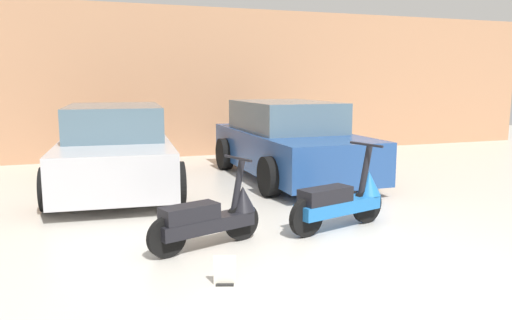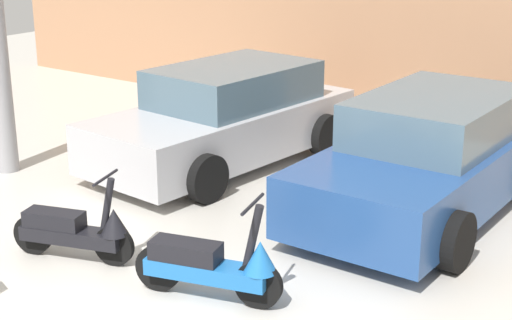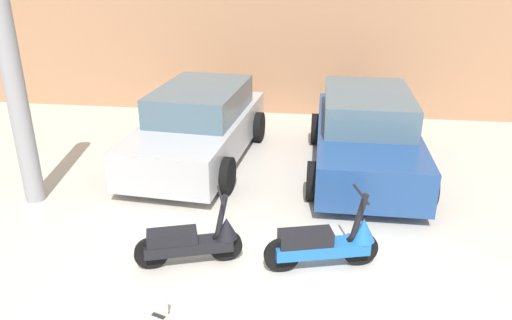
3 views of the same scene
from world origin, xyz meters
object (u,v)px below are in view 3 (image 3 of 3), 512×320
car_rear_center (366,134)px  car_rear_left (199,126)px  support_column_side (16,95)px  placard_near_left_scooter (160,306)px  scooter_front_right (327,242)px  scooter_front_left (193,240)px

car_rear_center → car_rear_left: bearing=-91.5°
car_rear_center → support_column_side: support_column_side is taller
placard_near_left_scooter → car_rear_left: bearing=97.8°
car_rear_left → car_rear_center: car_rear_center is taller
placard_near_left_scooter → scooter_front_right: bearing=32.4°
car_rear_center → placard_near_left_scooter: bearing=-29.6°
scooter_front_right → car_rear_center: size_ratio=0.35×
scooter_front_right → placard_near_left_scooter: (-1.81, -1.15, -0.25)m
placard_near_left_scooter → support_column_side: bearing=139.6°
scooter_front_right → car_rear_center: 3.33m
car_rear_left → support_column_side: size_ratio=1.20×
scooter_front_left → support_column_side: size_ratio=0.38×
car_rear_center → scooter_front_right: bearing=-11.8°
scooter_front_right → car_rear_center: (0.68, 3.24, 0.31)m
car_rear_left → car_rear_center: bearing=93.3°
car_rear_left → support_column_side: bearing=-42.8°
placard_near_left_scooter → support_column_side: size_ratio=0.07×
scooter_front_left → scooter_front_right: 1.68m
scooter_front_right → car_rear_left: size_ratio=0.34×
scooter_front_left → scooter_front_right: (1.68, 0.14, 0.02)m
support_column_side → car_rear_center: bearing=20.2°
scooter_front_left → car_rear_center: bearing=36.9°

